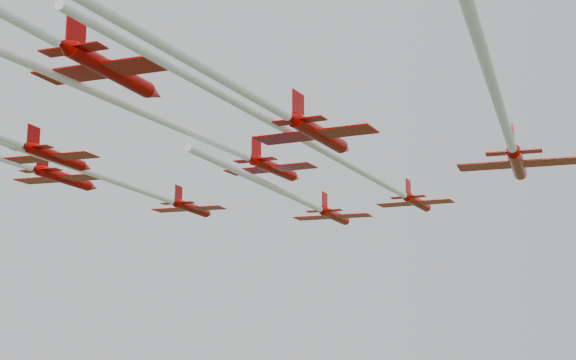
{
  "coord_description": "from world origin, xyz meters",
  "views": [
    {
      "loc": [
        2.38,
        -80.96,
        44.1
      ],
      "look_at": [
        5.61,
        1.42,
        60.23
      ],
      "focal_mm": 50.0,
      "sensor_mm": 36.0,
      "label": 1
    }
  ],
  "objects_px": {
    "jet_lead": "(311,205)",
    "jet_row3_mid": "(184,130)",
    "jet_row3_right": "(508,135)",
    "jet_row2_right": "(364,173)",
    "jet_row2_left": "(148,193)",
    "jet_row4_right": "(256,98)"
  },
  "relations": [
    {
      "from": "jet_row3_mid",
      "to": "jet_row3_right",
      "type": "bearing_deg",
      "value": 9.95
    },
    {
      "from": "jet_lead",
      "to": "jet_row3_mid",
      "type": "distance_m",
      "value": 30.73
    },
    {
      "from": "jet_row2_left",
      "to": "jet_row3_right",
      "type": "height_order",
      "value": "jet_row2_left"
    },
    {
      "from": "jet_row2_right",
      "to": "jet_row3_mid",
      "type": "height_order",
      "value": "jet_row3_mid"
    },
    {
      "from": "jet_row2_right",
      "to": "jet_row4_right",
      "type": "height_order",
      "value": "jet_row2_right"
    },
    {
      "from": "jet_lead",
      "to": "jet_row3_right",
      "type": "bearing_deg",
      "value": -49.04
    },
    {
      "from": "jet_row3_mid",
      "to": "jet_row2_left",
      "type": "bearing_deg",
      "value": 131.84
    },
    {
      "from": "jet_row2_right",
      "to": "jet_row4_right",
      "type": "distance_m",
      "value": 25.19
    },
    {
      "from": "jet_row2_right",
      "to": "jet_row3_mid",
      "type": "xyz_separation_m",
      "value": [
        -15.45,
        -7.45,
        1.89
      ]
    },
    {
      "from": "jet_lead",
      "to": "jet_row2_right",
      "type": "xyz_separation_m",
      "value": [
        3.35,
        -20.76,
        -0.48
      ]
    },
    {
      "from": "jet_lead",
      "to": "jet_row3_right",
      "type": "height_order",
      "value": "jet_lead"
    },
    {
      "from": "jet_row2_left",
      "to": "jet_row3_right",
      "type": "bearing_deg",
      "value": -23.58
    },
    {
      "from": "jet_lead",
      "to": "jet_row2_left",
      "type": "relative_size",
      "value": 0.94
    },
    {
      "from": "jet_lead",
      "to": "jet_row2_right",
      "type": "distance_m",
      "value": 21.04
    },
    {
      "from": "jet_row3_mid",
      "to": "jet_row3_right",
      "type": "relative_size",
      "value": 1.24
    },
    {
      "from": "jet_row3_right",
      "to": "jet_lead",
      "type": "bearing_deg",
      "value": 129.66
    },
    {
      "from": "jet_row2_left",
      "to": "jet_row3_right",
      "type": "relative_size",
      "value": 0.99
    },
    {
      "from": "jet_row2_left",
      "to": "jet_row3_mid",
      "type": "distance_m",
      "value": 21.8
    },
    {
      "from": "jet_lead",
      "to": "jet_row3_mid",
      "type": "height_order",
      "value": "jet_row3_mid"
    },
    {
      "from": "jet_lead",
      "to": "jet_row2_left",
      "type": "height_order",
      "value": "jet_lead"
    },
    {
      "from": "jet_row2_left",
      "to": "jet_row3_mid",
      "type": "height_order",
      "value": "jet_row3_mid"
    },
    {
      "from": "jet_row2_right",
      "to": "jet_row3_mid",
      "type": "distance_m",
      "value": 17.25
    }
  ]
}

